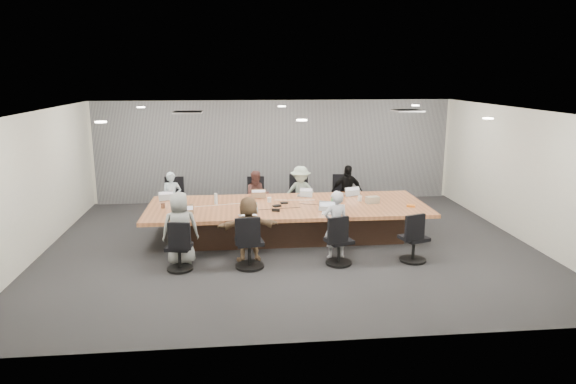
{
  "coord_description": "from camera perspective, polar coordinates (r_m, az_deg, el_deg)",
  "views": [
    {
      "loc": [
        -1.09,
        -10.19,
        3.52
      ],
      "look_at": [
        0.0,
        0.4,
        1.05
      ],
      "focal_mm": 32.0,
      "sensor_mm": 36.0,
      "label": 1
    }
  ],
  "objects": [
    {
      "name": "laptop_2",
      "position": [
        11.92,
        1.75,
        -0.38
      ],
      "size": [
        0.34,
        0.27,
        0.02
      ],
      "primitive_type": "cube",
      "rotation": [
        0.0,
        0.0,
        2.89
      ],
      "color": "#B2B2B7",
      "rests_on": "conference_table"
    },
    {
      "name": "laptop_3",
      "position": [
        12.12,
        7.12,
        -0.25
      ],
      "size": [
        0.39,
        0.3,
        0.02
      ],
      "primitive_type": "cube",
      "rotation": [
        0.0,
        0.0,
        3.32
      ],
      "color": "#B2B2B7",
      "rests_on": "conference_table"
    },
    {
      "name": "chair_5",
      "position": [
        9.51,
        -4.31,
        -6.01
      ],
      "size": [
        0.64,
        0.64,
        0.84
      ],
      "primitive_type": null,
      "rotation": [
        0.0,
        0.0,
        0.14
      ],
      "color": "black",
      "rests_on": "ground"
    },
    {
      "name": "mug_brown",
      "position": [
        11.15,
        -13.74,
        -1.47
      ],
      "size": [
        0.09,
        0.09,
        0.11
      ],
      "primitive_type": "cylinder",
      "rotation": [
        0.0,
        0.0,
        -0.04
      ],
      "color": "brown",
      "rests_on": "conference_table"
    },
    {
      "name": "bottle_clear",
      "position": [
        11.26,
        -8.01,
        -0.73
      ],
      "size": [
        0.09,
        0.09,
        0.24
      ],
      "primitive_type": "cylinder",
      "rotation": [
        0.0,
        0.0,
        0.35
      ],
      "color": "silver",
      "rests_on": "conference_table"
    },
    {
      "name": "cup_white_near",
      "position": [
        11.55,
        7.98,
        -0.71
      ],
      "size": [
        0.12,
        0.12,
        0.11
      ],
      "primitive_type": "cylinder",
      "rotation": [
        0.0,
        0.0,
        0.44
      ],
      "color": "white",
      "rests_on": "conference_table"
    },
    {
      "name": "chair_2",
      "position": [
        12.86,
        1.21,
        -0.81
      ],
      "size": [
        0.63,
        0.63,
        0.87
      ],
      "primitive_type": null,
      "rotation": [
        0.0,
        0.0,
        3.22
      ],
      "color": "black",
      "rests_on": "ground"
    },
    {
      "name": "person_4",
      "position": [
        9.82,
        -11.88,
        -3.96
      ],
      "size": [
        0.73,
        0.52,
        1.39
      ],
      "primitive_type": "imported",
      "rotation": [
        0.0,
        0.0,
        3.27
      ],
      "color": "gray",
      "rests_on": "ground"
    },
    {
      "name": "chair_4",
      "position": [
        9.59,
        -12.0,
        -6.41
      ],
      "size": [
        0.59,
        0.59,
        0.74
      ],
      "primitive_type": null,
      "rotation": [
        0.0,
        0.0,
        -0.18
      ],
      "color": "black",
      "rests_on": "ground"
    },
    {
      "name": "conference_table",
      "position": [
        11.19,
        -0.05,
        -3.12
      ],
      "size": [
        6.0,
        2.2,
        0.74
      ],
      "color": "#342017",
      "rests_on": "ground"
    },
    {
      "name": "bottle_green_right",
      "position": [
        10.85,
        4.96,
        -1.23
      ],
      "size": [
        0.08,
        0.08,
        0.22
      ],
      "primitive_type": "cylinder",
      "rotation": [
        0.0,
        0.0,
        -0.33
      ],
      "color": "#459960",
      "rests_on": "conference_table"
    },
    {
      "name": "person_0",
      "position": [
        12.48,
        -12.76,
        -0.68
      ],
      "size": [
        0.46,
        0.31,
        1.25
      ],
      "primitive_type": "imported",
      "rotation": [
        0.0,
        0.0,
        6.27
      ],
      "color": "silver",
      "rests_on": "ground"
    },
    {
      "name": "snack_packet",
      "position": [
        11.26,
        13.51,
        -1.5
      ],
      "size": [
        0.21,
        0.18,
        0.04
      ],
      "primitive_type": "cube",
      "rotation": [
        0.0,
        0.0,
        -0.4
      ],
      "color": "orange",
      "rests_on": "conference_table"
    },
    {
      "name": "wall_front",
      "position": [
        6.63,
        3.91,
        -5.62
      ],
      "size": [
        10.0,
        0.0,
        2.8
      ],
      "primitive_type": "cube",
      "rotation": [
        -1.57,
        0.0,
        0.0
      ],
      "color": "beige",
      "rests_on": "ground"
    },
    {
      "name": "person_1",
      "position": [
        12.39,
        -3.44,
        -0.48
      ],
      "size": [
        0.63,
        0.5,
        1.25
      ],
      "primitive_type": "imported",
      "rotation": [
        0.0,
        0.0,
        6.33
      ],
      "color": "brown",
      "rests_on": "ground"
    },
    {
      "name": "chair_6",
      "position": [
        9.71,
        5.69,
        -5.85
      ],
      "size": [
        0.66,
        0.66,
        0.77
      ],
      "primitive_type": null,
      "rotation": [
        0.0,
        0.0,
        0.32
      ],
      "color": "black",
      "rests_on": "ground"
    },
    {
      "name": "floor",
      "position": [
        10.84,
        0.22,
        -5.89
      ],
      "size": [
        10.0,
        8.0,
        0.0
      ],
      "primitive_type": "cube",
      "color": "#2B2B2D",
      "rests_on": "ground"
    },
    {
      "name": "cup_white_far",
      "position": [
        11.33,
        -2.08,
        -0.86
      ],
      "size": [
        0.09,
        0.09,
        0.11
      ],
      "primitive_type": "cylinder",
      "rotation": [
        0.0,
        0.0,
        -0.09
      ],
      "color": "white",
      "rests_on": "conference_table"
    },
    {
      "name": "canvas_bag",
      "position": [
        11.38,
        9.36,
        -0.87
      ],
      "size": [
        0.3,
        0.21,
        0.15
      ],
      "primitive_type": "cube",
      "rotation": [
        0.0,
        0.0,
        0.17
      ],
      "color": "tan",
      "rests_on": "conference_table"
    },
    {
      "name": "chair_3",
      "position": [
        13.06,
        6.2,
        -0.79
      ],
      "size": [
        0.62,
        0.62,
        0.82
      ],
      "primitive_type": null,
      "rotation": [
        0.0,
        0.0,
        3.01
      ],
      "color": "black",
      "rests_on": "ground"
    },
    {
      "name": "chair_1",
      "position": [
        12.79,
        -3.49,
        -1.09
      ],
      "size": [
        0.56,
        0.56,
        0.8
      ],
      "primitive_type": null,
      "rotation": [
        0.0,
        0.0,
        3.09
      ],
      "color": "black",
      "rests_on": "ground"
    },
    {
      "name": "laptop_6",
      "position": [
        10.44,
        4.75,
        -2.37
      ],
      "size": [
        0.39,
        0.31,
        0.02
      ],
      "primitive_type": "cube",
      "rotation": [
        0.0,
        0.0,
        -0.2
      ],
      "color": "#B2B2B7",
      "rests_on": "conference_table"
    },
    {
      "name": "mic_left",
      "position": [
        10.96,
        -1.26,
        -1.55
      ],
      "size": [
        0.2,
        0.17,
        0.03
      ],
      "primitive_type": "cube",
      "rotation": [
        0.0,
        0.0,
        0.4
      ],
      "color": "black",
      "rests_on": "conference_table"
    },
    {
      "name": "wall_left",
      "position": [
        11.12,
        -26.34,
        0.7
      ],
      "size": [
        0.0,
        8.0,
        2.8
      ],
      "primitive_type": "cube",
      "rotation": [
        1.57,
        0.0,
        1.57
      ],
      "color": "beige",
      "rests_on": "ground"
    },
    {
      "name": "wall_back",
      "position": [
        14.39,
        -1.47,
        4.59
      ],
      "size": [
        10.0,
        0.0,
        2.8
      ],
      "primitive_type": "cube",
      "rotation": [
        1.57,
        0.0,
        0.0
      ],
      "color": "beige",
      "rests_on": "ground"
    },
    {
      "name": "mic_right",
      "position": [
        11.21,
        -0.43,
        -1.21
      ],
      "size": [
        0.16,
        0.11,
        0.03
      ],
      "primitive_type": "cube",
      "rotation": [
        0.0,
        0.0,
        0.08
      ],
      "color": "black",
      "rests_on": "conference_table"
    },
    {
      "name": "chair_0",
      "position": [
        12.86,
        -12.54,
        -1.16
      ],
      "size": [
        0.58,
        0.58,
        0.86
      ],
      "primitive_type": null,
      "rotation": [
        0.0,
        0.0,
        3.14
      ],
      "color": "black",
      "rests_on": "ground"
    },
    {
      "name": "laptop_1",
      "position": [
        11.83,
        -3.33,
        -0.51
      ],
      "size": [
        0.34,
        0.24,
        0.02
      ],
      "primitive_type": "cube",
      "rotation": [
        0.0,
        0.0,
        3.13
      ],
      "color": "#8C6647",
      "rests_on": "conference_table"
    },
    {
      "name": "curtain",
      "position": [
        14.31,
        -1.45,
        4.54
      ],
      "size": [
        9.8,
        0.04,
        2.8
      ],
      "primitive_type": "cube",
      "color": "gray",
      "rests_on": "ground"
    },
    {
      "name": "laptop_4",
      "position": [
        10.33,
        -11.59,
        -2.78
      ],
      "size": [
        0.38,
        0.3,
        0.02
      ],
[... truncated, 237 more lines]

